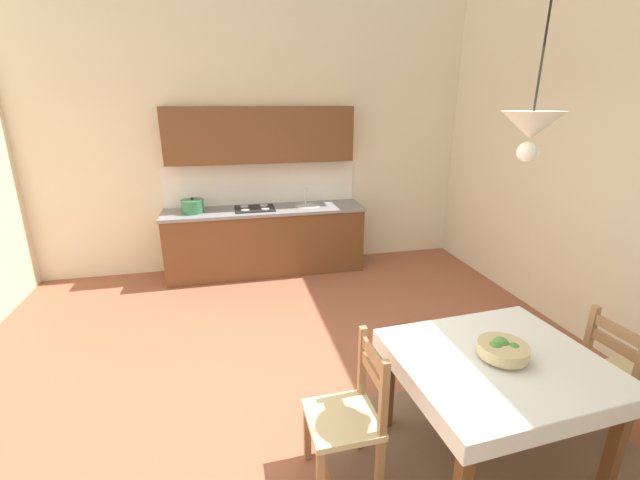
# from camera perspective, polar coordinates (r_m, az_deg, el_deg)

# --- Properties ---
(ground_plane) EXTENTS (6.41, 6.44, 0.10)m
(ground_plane) POSITION_cam_1_polar(r_m,az_deg,el_deg) (3.60, -3.31, -21.01)
(ground_plane) COLOR #99563D
(wall_back) EXTENTS (6.41, 0.12, 4.14)m
(wall_back) POSITION_cam_1_polar(r_m,az_deg,el_deg) (5.74, -9.01, 16.62)
(wall_back) COLOR beige
(wall_back) RESTS_ON ground_plane
(area_rug) EXTENTS (2.10, 1.60, 0.01)m
(area_rug) POSITION_cam_1_polar(r_m,az_deg,el_deg) (3.24, 22.91, -26.93)
(area_rug) COLOR brown
(area_rug) RESTS_ON ground_plane
(kitchen_cabinetry) EXTENTS (2.65, 0.63, 2.20)m
(kitchen_cabinetry) POSITION_cam_1_polar(r_m,az_deg,el_deg) (5.59, -7.78, 4.02)
(kitchen_cabinetry) COLOR brown
(kitchen_cabinetry) RESTS_ON ground_plane
(dining_table) EXTENTS (1.28, 1.13, 0.75)m
(dining_table) POSITION_cam_1_polar(r_m,az_deg,el_deg) (2.90, 23.33, -16.91)
(dining_table) COLOR brown
(dining_table) RESTS_ON ground_plane
(dining_chair_tv_side) EXTENTS (0.43, 0.43, 0.93)m
(dining_chair_tv_side) POSITION_cam_1_polar(r_m,az_deg,el_deg) (2.70, 4.05, -23.26)
(dining_chair_tv_side) COLOR #D1BC89
(dining_chair_tv_side) RESTS_ON ground_plane
(dining_chair_window_side) EXTENTS (0.43, 0.43, 0.93)m
(dining_chair_window_side) POSITION_cam_1_polar(r_m,az_deg,el_deg) (3.61, 36.30, -15.36)
(dining_chair_window_side) COLOR #D1BC89
(dining_chair_window_side) RESTS_ON ground_plane
(fruit_bowl) EXTENTS (0.30, 0.30, 0.12)m
(fruit_bowl) POSITION_cam_1_polar(r_m,az_deg,el_deg) (2.81, 24.04, -13.71)
(fruit_bowl) COLOR tan
(fruit_bowl) RESTS_ON dining_table
(pendant_lamp) EXTENTS (0.32, 0.32, 0.80)m
(pendant_lamp) POSITION_cam_1_polar(r_m,az_deg,el_deg) (2.50, 27.29, 13.78)
(pendant_lamp) COLOR black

